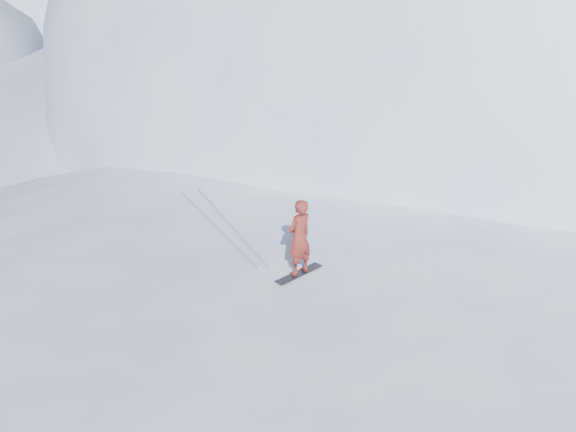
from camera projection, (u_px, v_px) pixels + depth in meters
name	position (u px, v px, depth m)	size (l,w,h in m)	color
ground	(319.00, 374.00, 15.68)	(400.00, 400.00, 0.00)	white
near_ridge	(319.00, 307.00, 18.59)	(36.00, 28.00, 4.80)	white
summit_peak	(506.00, 97.00, 44.14)	(60.00, 56.00, 56.00)	white
peak_shoulder	(378.00, 132.00, 35.88)	(28.00, 24.00, 18.00)	white
wind_bumps	(275.00, 331.00, 17.42)	(16.00, 14.40, 1.00)	white
snowboard	(299.00, 273.00, 15.37)	(1.39, 0.26, 0.02)	black
snowboarder	(299.00, 237.00, 15.00)	(0.69, 0.45, 1.88)	maroon
board_tracks	(222.00, 223.00, 18.12)	(1.51, 5.94, 0.04)	silver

